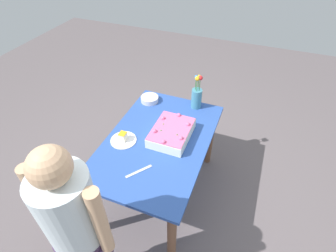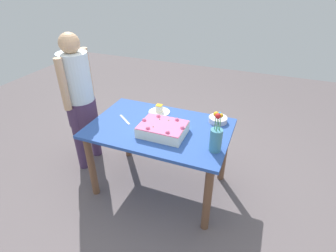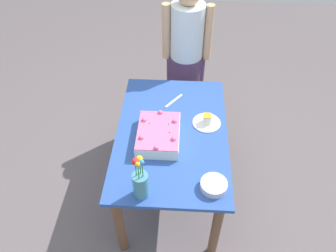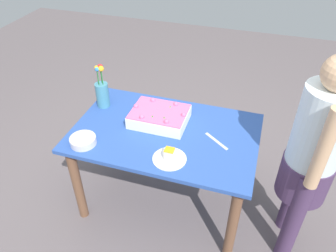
# 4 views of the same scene
# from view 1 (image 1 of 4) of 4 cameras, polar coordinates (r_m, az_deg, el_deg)

# --- Properties ---
(ground_plane) EXTENTS (8.00, 8.00, 0.00)m
(ground_plane) POSITION_cam_1_polar(r_m,az_deg,el_deg) (2.77, -1.81, -13.88)
(ground_plane) COLOR #64595B
(dining_table) EXTENTS (1.30, 0.84, 0.73)m
(dining_table) POSITION_cam_1_polar(r_m,az_deg,el_deg) (2.30, -2.12, -5.17)
(dining_table) COLOR #2D51A3
(dining_table) RESTS_ON ground_plane
(sheet_cake) EXTENTS (0.40, 0.31, 0.12)m
(sheet_cake) POSITION_cam_1_polar(r_m,az_deg,el_deg) (2.20, 0.76, -1.41)
(sheet_cake) COLOR white
(sheet_cake) RESTS_ON dining_table
(serving_plate_with_slice) EXTENTS (0.22, 0.22, 0.08)m
(serving_plate_with_slice) POSITION_cam_1_polar(r_m,az_deg,el_deg) (2.22, -9.70, -2.75)
(serving_plate_with_slice) COLOR white
(serving_plate_with_slice) RESTS_ON dining_table
(cake_knife) EXTENTS (0.18, 0.15, 0.00)m
(cake_knife) POSITION_cam_1_polar(r_m,az_deg,el_deg) (1.99, -6.28, -9.80)
(cake_knife) COLOR silver
(cake_knife) RESTS_ON dining_table
(flower_vase) EXTENTS (0.10, 0.10, 0.35)m
(flower_vase) POSITION_cam_1_polar(r_m,az_deg,el_deg) (2.51, 6.26, 6.41)
(flower_vase) COLOR teal
(flower_vase) RESTS_ON dining_table
(fruit_bowl) EXTENTS (0.18, 0.18, 0.05)m
(fruit_bowl) POSITION_cam_1_polar(r_m,az_deg,el_deg) (2.63, -4.02, 5.89)
(fruit_bowl) COLOR silver
(fruit_bowl) RESTS_ON dining_table
(person_standing) EXTENTS (0.31, 0.45, 1.49)m
(person_standing) POSITION_cam_1_polar(r_m,az_deg,el_deg) (1.67, -19.07, -20.31)
(person_standing) COLOR #473154
(person_standing) RESTS_ON ground_plane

